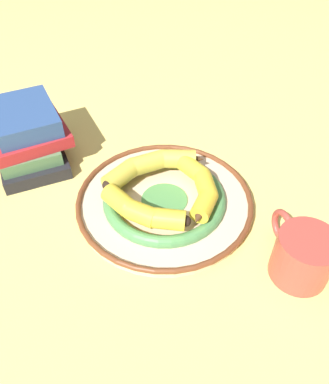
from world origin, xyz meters
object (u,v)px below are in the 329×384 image
object	(u,v)px
banana_c	(151,165)
coffee_mug	(302,255)
decorative_bowl	(165,200)
banana_b	(201,187)
book_stack	(26,135)
banana_a	(140,210)

from	to	relation	value
banana_c	coffee_mug	xyz separation A→B (m)	(0.05, -0.30, -0.01)
decorative_bowl	banana_b	bearing A→B (deg)	-38.97
banana_b	banana_c	size ratio (longest dim) A/B	0.74
banana_b	book_stack	xyz separation A→B (m)	(-0.17, 0.33, 0.01)
decorative_bowl	coffee_mug	distance (m)	0.25
book_stack	coffee_mug	distance (m)	0.56
banana_c	coffee_mug	bearing A→B (deg)	114.56
decorative_bowl	banana_c	distance (m)	0.07
banana_c	book_stack	size ratio (longest dim) A/B	0.87
decorative_bowl	book_stack	distance (m)	0.32
decorative_bowl	coffee_mug	world-z (taller)	coffee_mug
banana_b	book_stack	bearing A→B (deg)	58.50
decorative_bowl	coffee_mug	size ratio (longest dim) A/B	2.45
banana_b	book_stack	size ratio (longest dim) A/B	0.65
banana_c	banana_b	bearing A→B (deg)	122.40
banana_a	banana_c	bearing A→B (deg)	109.75
coffee_mug	banana_b	bearing A→B (deg)	28.58
book_stack	decorative_bowl	bearing A→B (deg)	-145.03
banana_c	decorative_bowl	bearing A→B (deg)	88.61
decorative_bowl	banana_a	xyz separation A→B (m)	(-0.07, -0.02, 0.03)
banana_a	book_stack	size ratio (longest dim) A/B	0.71
decorative_bowl	banana_b	distance (m)	0.07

